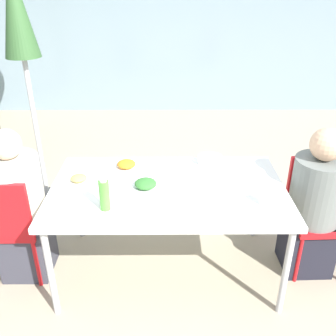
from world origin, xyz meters
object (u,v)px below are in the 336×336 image
object	(u,v)px
chair_left	(10,222)
bottle	(104,195)
salad_bowl	(210,160)
person_left	(20,211)
person_right	(314,208)
drinking_cup	(265,198)
closed_umbrella	(20,32)
chair_right	(315,205)

from	to	relation	value
chair_left	bottle	bearing A→B (deg)	-14.90
salad_bowl	person_left	bearing A→B (deg)	-165.20
person_right	salad_bowl	distance (m)	0.84
bottle	salad_bowl	world-z (taller)	bottle
drinking_cup	closed_umbrella	bearing A→B (deg)	146.04
chair_left	person_right	xyz separation A→B (m)	(2.19, 0.12, 0.03)
chair_left	person_left	bearing A→B (deg)	58.06
chair_right	person_right	size ratio (longest dim) A/B	0.75
salad_bowl	chair_right	bearing A→B (deg)	-17.79
person_left	closed_umbrella	xyz separation A→B (m)	(-0.16, 1.03, 1.10)
chair_left	closed_umbrella	bearing A→B (deg)	95.51
chair_left	salad_bowl	size ratio (longest dim) A/B	4.47
bottle	drinking_cup	size ratio (longest dim) A/B	2.38
closed_umbrella	bottle	distance (m)	1.73
closed_umbrella	salad_bowl	world-z (taller)	closed_umbrella
person_right	drinking_cup	distance (m)	0.57
bottle	person_left	bearing A→B (deg)	158.14
chair_left	person_right	bearing A→B (deg)	2.84
chair_left	drinking_cup	distance (m)	1.76
closed_umbrella	salad_bowl	size ratio (longest dim) A/B	11.40
chair_right	closed_umbrella	size ratio (longest dim) A/B	0.39
chair_left	chair_right	world-z (taller)	same
person_left	chair_right	size ratio (longest dim) A/B	1.35
chair_right	drinking_cup	distance (m)	0.66
person_right	bottle	world-z (taller)	person_right
chair_left	person_left	distance (m)	0.10
person_left	salad_bowl	bearing A→B (deg)	14.58
person_left	person_right	size ratio (longest dim) A/B	1.01
person_right	closed_umbrella	distance (m)	2.73
person_left	salad_bowl	xyz separation A→B (m)	(1.40, 0.37, 0.22)
person_right	chair_left	bearing A→B (deg)	1.33
person_left	closed_umbrella	size ratio (longest dim) A/B	0.53
chair_right	person_right	distance (m)	0.10
person_right	bottle	distance (m)	1.53
drinking_cup	salad_bowl	xyz separation A→B (m)	(-0.29, 0.59, -0.02)
person_right	bottle	size ratio (longest dim) A/B	5.29
person_left	salad_bowl	world-z (taller)	person_left
chair_left	salad_bowl	xyz separation A→B (m)	(1.45, 0.45, 0.26)
bottle	drinking_cup	world-z (taller)	bottle
closed_umbrella	drinking_cup	bearing A→B (deg)	-33.96
chair_right	drinking_cup	xyz separation A→B (m)	(-0.50, -0.34, 0.28)
person_left	person_right	bearing A→B (deg)	0.76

